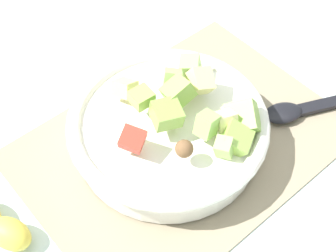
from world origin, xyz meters
TOP-DOWN VIEW (x-y plane):
  - ground_plane at (0.00, 0.00)m, footprint 2.40×2.40m
  - placemat at (0.00, 0.00)m, footprint 0.42×0.30m
  - salad_bowl at (-0.01, 0.01)m, footprint 0.26×0.26m
  - serving_spoon at (0.17, -0.08)m, footprint 0.20×0.11m

SIDE VIEW (x-z plane):
  - ground_plane at x=0.00m, z-range 0.00..0.00m
  - placemat at x=0.00m, z-range 0.00..0.01m
  - serving_spoon at x=0.17m, z-range 0.00..0.02m
  - salad_bowl at x=-0.01m, z-range -0.01..0.09m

